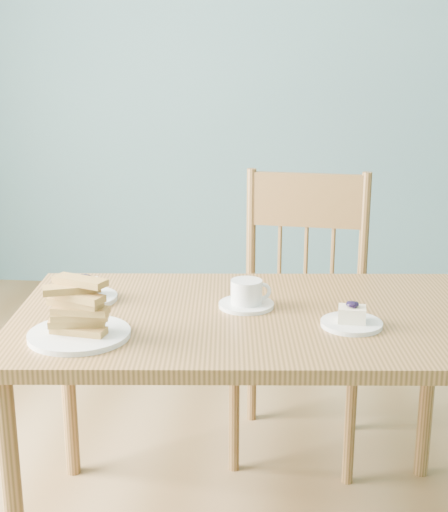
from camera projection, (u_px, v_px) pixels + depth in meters
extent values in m
cube|color=slate|center=(342.00, 51.00, 3.83)|extent=(5.00, 0.01, 2.70)
cube|color=#9E6B3C|center=(252.00, 319.00, 1.87)|extent=(1.31, 0.82, 0.04)
cylinder|color=#9E6B3C|center=(13.00, 498.00, 1.68)|extent=(0.05, 0.05, 0.63)
cylinder|color=#9E6B3C|center=(68.00, 384.00, 2.26)|extent=(0.05, 0.05, 0.63)
cylinder|color=#9E6B3C|center=(428.00, 385.00, 2.25)|extent=(0.05, 0.05, 0.63)
cube|color=#9E6B3C|center=(299.00, 329.00, 2.37)|extent=(0.47, 0.46, 0.04)
cylinder|color=#9E6B3C|center=(234.00, 411.00, 2.31)|extent=(0.04, 0.04, 0.42)
cylinder|color=#9E6B3C|center=(350.00, 423.00, 2.23)|extent=(0.04, 0.04, 0.42)
cylinder|color=#9E6B3C|center=(252.00, 367.00, 2.64)|extent=(0.04, 0.04, 0.42)
cylinder|color=#9E6B3C|center=(354.00, 376.00, 2.56)|extent=(0.04, 0.04, 0.42)
cylinder|color=#9E6B3C|center=(251.00, 237.00, 2.52)|extent=(0.03, 0.03, 0.48)
cylinder|color=#9E6B3C|center=(364.00, 242.00, 2.44)|extent=(0.03, 0.03, 0.48)
cube|color=#9E6B3C|center=(308.00, 200.00, 2.44)|extent=(0.37, 0.06, 0.19)
cylinder|color=#9E6B3C|center=(279.00, 265.00, 2.52)|extent=(0.01, 0.01, 0.29)
cylinder|color=#9E6B3C|center=(306.00, 266.00, 2.50)|extent=(0.01, 0.01, 0.29)
cylinder|color=#9E6B3C|center=(332.00, 268.00, 2.49)|extent=(0.01, 0.01, 0.29)
cylinder|color=white|center=(351.00, 324.00, 1.78)|extent=(0.15, 0.15, 0.01)
cube|color=#FBE8C0|center=(352.00, 314.00, 1.77)|extent=(0.07, 0.06, 0.04)
ellipsoid|color=black|center=(352.00, 304.00, 1.77)|extent=(0.03, 0.03, 0.01)
sphere|color=black|center=(356.00, 304.00, 1.77)|extent=(0.01, 0.01, 0.01)
sphere|color=black|center=(349.00, 303.00, 1.77)|extent=(0.01, 0.01, 0.01)
sphere|color=black|center=(354.00, 306.00, 1.76)|extent=(0.01, 0.01, 0.01)
cylinder|color=white|center=(85.00, 298.00, 1.97)|extent=(0.18, 0.18, 0.01)
cube|color=#FBE8C0|center=(85.00, 288.00, 1.96)|extent=(0.09, 0.08, 0.04)
ellipsoid|color=black|center=(84.00, 277.00, 1.95)|extent=(0.04, 0.04, 0.02)
sphere|color=black|center=(89.00, 277.00, 1.96)|extent=(0.02, 0.02, 0.02)
sphere|color=black|center=(82.00, 277.00, 1.96)|extent=(0.02, 0.02, 0.02)
sphere|color=black|center=(84.00, 279.00, 1.94)|extent=(0.02, 0.02, 0.02)
cylinder|color=white|center=(246.00, 305.00, 1.92)|extent=(0.15, 0.15, 0.01)
cylinder|color=white|center=(246.00, 292.00, 1.91)|extent=(0.10, 0.10, 0.06)
cylinder|color=#916641|center=(247.00, 283.00, 1.90)|extent=(0.07, 0.07, 0.00)
torus|color=white|center=(262.00, 291.00, 1.91)|extent=(0.05, 0.02, 0.05)
cylinder|color=white|center=(79.00, 334.00, 1.71)|extent=(0.25, 0.25, 0.01)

